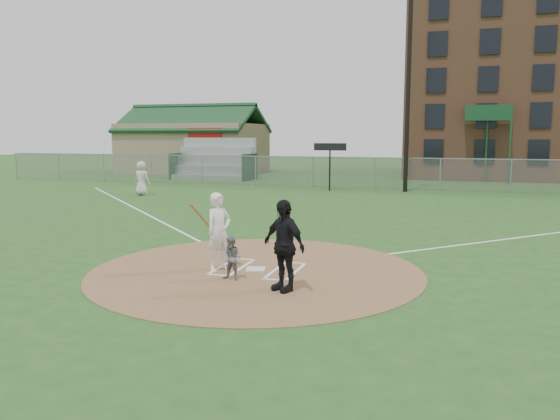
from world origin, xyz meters
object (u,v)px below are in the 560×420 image
(umpire, at_px, (284,245))
(ondeck_player, at_px, (142,178))
(catcher, at_px, (232,258))
(batter_at_plate, at_px, (219,232))
(home_plate, at_px, (256,269))

(umpire, xyz_separation_m, ondeck_player, (-13.40, 16.07, -0.06))
(catcher, xyz_separation_m, umpire, (1.42, -0.47, 0.49))
(umpire, xyz_separation_m, batter_at_plate, (-2.09, 1.26, -0.02))
(catcher, height_order, ondeck_player, ondeck_player)
(home_plate, distance_m, batter_at_plate, 1.34)
(umpire, bearing_deg, catcher, -169.28)
(home_plate, bearing_deg, batter_at_plate, -162.03)
(ondeck_player, xyz_separation_m, batter_at_plate, (11.31, -14.81, 0.04))
(umpire, distance_m, batter_at_plate, 2.44)
(home_plate, xyz_separation_m, catcher, (-0.21, -1.07, 0.50))
(catcher, xyz_separation_m, ondeck_player, (-11.98, 15.59, 0.43))
(home_plate, relative_size, batter_at_plate, 0.24)
(catcher, xyz_separation_m, batter_at_plate, (-0.67, 0.78, 0.47))
(catcher, relative_size, batter_at_plate, 0.52)
(umpire, distance_m, ondeck_player, 20.92)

